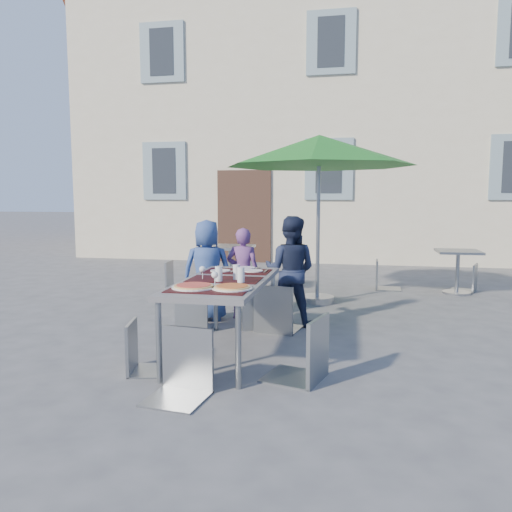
% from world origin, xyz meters
% --- Properties ---
extents(ground, '(90.00, 90.00, 0.00)m').
position_xyz_m(ground, '(0.00, 0.00, 0.00)').
color(ground, '#4D4D50').
rests_on(ground, ground).
extents(building, '(13.60, 8.20, 11.10)m').
position_xyz_m(building, '(-0.00, 11.50, 4.85)').
color(building, beige).
rests_on(building, ground).
extents(dining_table, '(0.80, 1.85, 0.76)m').
position_xyz_m(dining_table, '(-0.63, 0.44, 0.70)').
color(dining_table, '#444348').
rests_on(dining_table, ground).
extents(pizza_near_left, '(0.39, 0.39, 0.03)m').
position_xyz_m(pizza_near_left, '(-0.78, -0.07, 0.77)').
color(pizza_near_left, white).
rests_on(pizza_near_left, dining_table).
extents(pizza_near_right, '(0.36, 0.36, 0.03)m').
position_xyz_m(pizza_near_right, '(-0.43, -0.05, 0.77)').
color(pizza_near_right, white).
rests_on(pizza_near_right, dining_table).
extents(glassware, '(0.49, 0.42, 0.15)m').
position_xyz_m(glassware, '(-0.57, 0.33, 0.83)').
color(glassware, silver).
rests_on(glassware, dining_table).
extents(place_settings, '(0.61, 0.49, 0.01)m').
position_xyz_m(place_settings, '(-0.62, 1.06, 0.76)').
color(place_settings, white).
rests_on(place_settings, dining_table).
extents(child_0, '(0.69, 0.51, 1.28)m').
position_xyz_m(child_0, '(-1.20, 1.74, 0.64)').
color(child_0, '#314A88').
rests_on(child_0, ground).
extents(child_1, '(0.43, 0.28, 1.17)m').
position_xyz_m(child_1, '(-0.78, 1.92, 0.59)').
color(child_1, '#693B79').
rests_on(child_1, ground).
extents(child_2, '(0.68, 0.43, 1.33)m').
position_xyz_m(child_2, '(-0.15, 1.75, 0.67)').
color(child_2, '#1C233D').
rests_on(child_2, ground).
extents(chair_0, '(0.40, 0.40, 0.89)m').
position_xyz_m(chair_0, '(-1.22, 1.25, 0.52)').
color(chair_0, gray).
rests_on(chair_0, ground).
extents(chair_1, '(0.51, 0.52, 0.88)m').
position_xyz_m(chair_1, '(-0.50, 1.45, 0.51)').
color(chair_1, gray).
rests_on(chair_1, ground).
extents(chair_2, '(0.55, 0.55, 1.06)m').
position_xyz_m(chair_2, '(-0.26, 1.35, 0.63)').
color(chair_2, gray).
rests_on(chair_2, ground).
extents(chair_3, '(0.46, 0.46, 0.87)m').
position_xyz_m(chair_3, '(-1.22, -0.20, 0.51)').
color(chair_3, gray).
rests_on(chair_3, ground).
extents(chair_4, '(0.58, 0.58, 1.06)m').
position_xyz_m(chair_4, '(0.23, -0.13, 0.62)').
color(chair_4, gray).
rests_on(chair_4, ground).
extents(chair_5, '(0.49, 0.50, 1.00)m').
position_xyz_m(chair_5, '(-0.70, -0.64, 0.59)').
color(chair_5, gray).
rests_on(chair_5, ground).
extents(patio_umbrella, '(2.74, 2.74, 2.44)m').
position_xyz_m(patio_umbrella, '(0.09, 3.07, 2.20)').
color(patio_umbrella, '#A3A5AA').
rests_on(patio_umbrella, ground).
extents(cafe_table_0, '(0.72, 0.72, 0.77)m').
position_xyz_m(cafe_table_0, '(-1.38, 3.63, 0.53)').
color(cafe_table_0, '#A3A5AA').
rests_on(cafe_table_0, ground).
extents(bg_chair_l_0, '(0.44, 0.44, 0.93)m').
position_xyz_m(bg_chair_l_0, '(-2.34, 3.63, 0.54)').
color(bg_chair_l_0, gray).
rests_on(bg_chair_l_0, ground).
extents(bg_chair_r_0, '(0.58, 0.58, 0.98)m').
position_xyz_m(bg_chair_r_0, '(-1.09, 3.58, 0.57)').
color(bg_chair_r_0, '#90969B').
rests_on(bg_chair_r_0, ground).
extents(cafe_table_1, '(0.66, 0.66, 0.71)m').
position_xyz_m(cafe_table_1, '(2.25, 4.19, 0.47)').
color(cafe_table_1, '#A3A5AA').
rests_on(cafe_table_1, ground).
extents(bg_chair_l_1, '(0.43, 0.43, 0.94)m').
position_xyz_m(bg_chair_l_1, '(1.10, 4.41, 0.55)').
color(bg_chair_l_1, gray).
rests_on(bg_chair_l_1, ground).
extents(bg_chair_r_1, '(0.50, 0.50, 0.88)m').
position_xyz_m(bg_chair_r_1, '(2.49, 4.46, 0.51)').
color(bg_chair_r_1, gray).
rests_on(bg_chair_r_1, ground).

